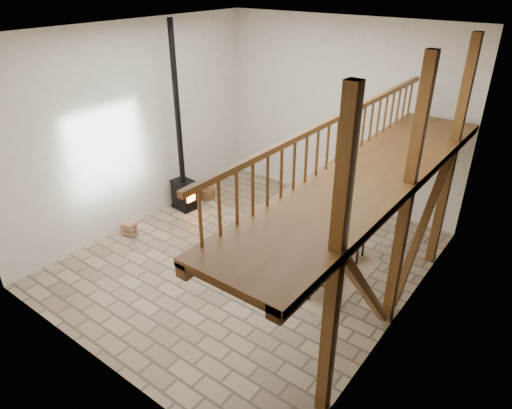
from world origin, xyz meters
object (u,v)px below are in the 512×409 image
Objects in this scene: dining_table at (299,249)px; log_stack at (129,229)px; wood_stove at (182,171)px; log_basket at (207,192)px.

log_stack is at bearing -166.30° from dining_table.
wood_stove is (-4.03, 0.40, 0.73)m from dining_table.
log_stack is (-0.13, -2.75, 0.01)m from log_basket.
wood_stove is at bearing -94.34° from log_basket.
log_stack is (-0.06, -1.90, -0.95)m from wood_stove.
log_basket is at bearing 87.33° from log_stack.
log_basket is 1.21× the size of log_stack.
wood_stove is 2.12m from log_stack.
dining_table is 0.52× the size of wood_stove.
log_basket is at bearing 156.10° from dining_table.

